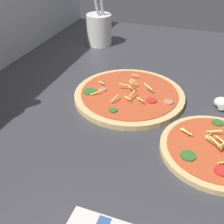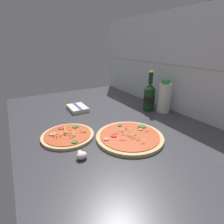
{
  "view_description": "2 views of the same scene",
  "coord_description": "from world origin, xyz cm",
  "px_view_note": "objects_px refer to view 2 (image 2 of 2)",
  "views": [
    {
      "loc": [
        -48.32,
        -16.09,
        42.47
      ],
      "look_at": [
        -0.39,
        0.57,
        7.83
      ],
      "focal_mm": 45.0,
      "sensor_mm": 36.0,
      "label": 1
    },
    {
      "loc": [
        69.91,
        -40.21,
        41.63
      ],
      "look_at": [
        -1.6,
        1.75,
        9.3
      ],
      "focal_mm": 28.0,
      "sensor_mm": 36.0,
      "label": 2
    }
  ],
  "objects_px": {
    "mushroom_left": "(82,155)",
    "dish_towel": "(78,108)",
    "pizza_near": "(68,135)",
    "beer_bottle": "(149,97)",
    "pizza_far": "(130,137)",
    "oil_bottle": "(164,97)"
  },
  "relations": [
    {
      "from": "beer_bottle",
      "to": "pizza_near",
      "type": "bearing_deg",
      "value": -81.52
    },
    {
      "from": "mushroom_left",
      "to": "dish_towel",
      "type": "distance_m",
      "value": 0.52
    },
    {
      "from": "pizza_far",
      "to": "oil_bottle",
      "type": "bearing_deg",
      "value": 114.12
    },
    {
      "from": "oil_bottle",
      "to": "beer_bottle",
      "type": "bearing_deg",
      "value": -137.6
    },
    {
      "from": "beer_bottle",
      "to": "oil_bottle",
      "type": "bearing_deg",
      "value": 42.4
    },
    {
      "from": "pizza_near",
      "to": "beer_bottle",
      "type": "height_order",
      "value": "beer_bottle"
    },
    {
      "from": "pizza_near",
      "to": "beer_bottle",
      "type": "relative_size",
      "value": 0.96
    },
    {
      "from": "pizza_near",
      "to": "pizza_far",
      "type": "height_order",
      "value": "pizza_far"
    },
    {
      "from": "pizza_near",
      "to": "pizza_far",
      "type": "xyz_separation_m",
      "value": [
        0.15,
        0.23,
        0.0
      ]
    },
    {
      "from": "dish_towel",
      "to": "mushroom_left",
      "type": "bearing_deg",
      "value": -18.4
    },
    {
      "from": "pizza_far",
      "to": "mushroom_left",
      "type": "height_order",
      "value": "pizza_far"
    },
    {
      "from": "pizza_far",
      "to": "dish_towel",
      "type": "bearing_deg",
      "value": -170.82
    },
    {
      "from": "beer_bottle",
      "to": "dish_towel",
      "type": "relative_size",
      "value": 1.6
    },
    {
      "from": "oil_bottle",
      "to": "dish_towel",
      "type": "distance_m",
      "value": 0.54
    },
    {
      "from": "mushroom_left",
      "to": "oil_bottle",
      "type": "bearing_deg",
      "value": 108.0
    },
    {
      "from": "mushroom_left",
      "to": "pizza_near",
      "type": "bearing_deg",
      "value": 178.39
    },
    {
      "from": "mushroom_left",
      "to": "dish_towel",
      "type": "xyz_separation_m",
      "value": [
        -0.49,
        0.16,
        -0.0
      ]
    },
    {
      "from": "mushroom_left",
      "to": "dish_towel",
      "type": "height_order",
      "value": "mushroom_left"
    },
    {
      "from": "oil_bottle",
      "to": "mushroom_left",
      "type": "xyz_separation_m",
      "value": [
        0.2,
        -0.61,
        -0.08
      ]
    },
    {
      "from": "mushroom_left",
      "to": "beer_bottle",
      "type": "bearing_deg",
      "value": 115.51
    },
    {
      "from": "oil_bottle",
      "to": "pizza_near",
      "type": "bearing_deg",
      "value": -88.42
    },
    {
      "from": "pizza_near",
      "to": "dish_towel",
      "type": "height_order",
      "value": "pizza_near"
    }
  ]
}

